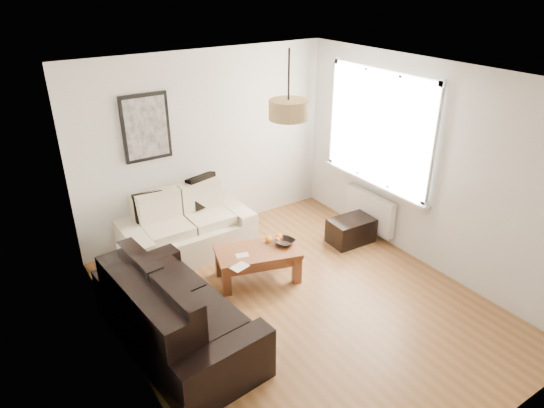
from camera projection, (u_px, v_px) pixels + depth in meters
floor at (300, 304)px, 5.59m from camera, size 4.50×4.50×0.00m
ceiling at (308, 78)px, 4.46m from camera, size 3.80×4.50×0.00m
wall_back at (207, 145)px, 6.72m from camera, size 3.80×0.04×2.60m
wall_front at (498, 321)px, 3.34m from camera, size 3.80×0.04×2.60m
wall_left at (125, 257)px, 4.09m from camera, size 0.04×4.50×2.60m
wall_right at (426, 167)px, 5.97m from camera, size 0.04×4.50×2.60m
window_bay at (380, 128)px, 6.42m from camera, size 0.14×1.90×1.60m
radiator at (370, 210)px, 6.93m from camera, size 0.10×0.90×0.52m
poster at (146, 128)px, 6.10m from camera, size 0.62×0.04×0.87m
pendant_shade at (288, 110)px, 4.85m from camera, size 0.40×0.40×0.20m
loveseat_cream at (187, 225)px, 6.45m from camera, size 1.70×0.94×0.84m
sofa_leather at (176, 309)px, 4.83m from camera, size 1.16×2.07×0.86m
coffee_table at (258, 264)px, 5.97m from camera, size 1.13×0.82×0.41m
ottoman at (351, 230)px, 6.81m from camera, size 0.64×0.43×0.36m
cushion_left at (149, 207)px, 6.27m from camera, size 0.39×0.16×0.38m
cushion_right at (203, 191)px, 6.65m from camera, size 0.46×0.24×0.44m
fruit_bowl at (285, 242)px, 5.99m from camera, size 0.30×0.30×0.06m
orange_a at (277, 239)px, 6.03m from camera, size 0.08×0.08×0.07m
orange_b at (279, 237)px, 6.10m from camera, size 0.11×0.11×0.09m
orange_c at (268, 239)px, 6.04m from camera, size 0.11×0.11×0.09m
papers at (240, 267)px, 5.54m from camera, size 0.23×0.19×0.01m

